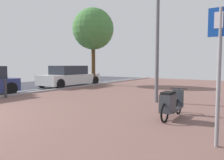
{
  "coord_description": "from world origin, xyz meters",
  "views": [
    {
      "loc": [
        7.08,
        -1.94,
        1.48
      ],
      "look_at": [
        3.52,
        3.48,
        1.01
      ],
      "focal_mm": 34.01,
      "sensor_mm": 36.0,
      "label": 1
    }
  ],
  "objects_px": {
    "parked_car_far": "(70,77)",
    "parking_sign": "(219,62)",
    "scooter_near": "(171,104)",
    "bollard_far": "(5,88)",
    "street_tree": "(93,29)",
    "lamp_post": "(158,25)"
  },
  "relations": [
    {
      "from": "parked_car_far",
      "to": "parking_sign",
      "type": "xyz_separation_m",
      "value": [
        10.01,
        -6.52,
        0.87
      ]
    },
    {
      "from": "scooter_near",
      "to": "bollard_far",
      "type": "distance_m",
      "value": 7.34
    },
    {
      "from": "street_tree",
      "to": "bollard_far",
      "type": "bearing_deg",
      "value": -85.45
    },
    {
      "from": "parked_car_far",
      "to": "lamp_post",
      "type": "bearing_deg",
      "value": -20.49
    },
    {
      "from": "parked_car_far",
      "to": "street_tree",
      "type": "height_order",
      "value": "street_tree"
    },
    {
      "from": "lamp_post",
      "to": "street_tree",
      "type": "xyz_separation_m",
      "value": [
        -6.61,
        4.39,
        1.05
      ]
    },
    {
      "from": "lamp_post",
      "to": "street_tree",
      "type": "bearing_deg",
      "value": 146.41
    },
    {
      "from": "scooter_near",
      "to": "parking_sign",
      "type": "xyz_separation_m",
      "value": [
        1.33,
        -1.53,
        1.12
      ]
    },
    {
      "from": "scooter_near",
      "to": "bollard_far",
      "type": "bearing_deg",
      "value": -176.68
    },
    {
      "from": "parked_car_far",
      "to": "street_tree",
      "type": "xyz_separation_m",
      "value": [
        0.79,
        1.62,
        3.39
      ]
    },
    {
      "from": "scooter_near",
      "to": "street_tree",
      "type": "height_order",
      "value": "street_tree"
    },
    {
      "from": "street_tree",
      "to": "bollard_far",
      "type": "distance_m",
      "value": 7.94
    },
    {
      "from": "parking_sign",
      "to": "lamp_post",
      "type": "xyz_separation_m",
      "value": [
        -2.61,
        3.76,
        1.46
      ]
    },
    {
      "from": "bollard_far",
      "to": "lamp_post",
      "type": "bearing_deg",
      "value": 23.68
    },
    {
      "from": "parked_car_far",
      "to": "bollard_far",
      "type": "bearing_deg",
      "value": -75.98
    },
    {
      "from": "street_tree",
      "to": "bollard_far",
      "type": "height_order",
      "value": "street_tree"
    },
    {
      "from": "parked_car_far",
      "to": "lamp_post",
      "type": "height_order",
      "value": "lamp_post"
    },
    {
      "from": "parked_car_far",
      "to": "street_tree",
      "type": "relative_size",
      "value": 0.81
    },
    {
      "from": "lamp_post",
      "to": "street_tree",
      "type": "height_order",
      "value": "street_tree"
    },
    {
      "from": "parking_sign",
      "to": "street_tree",
      "type": "distance_m",
      "value": 12.56
    },
    {
      "from": "parking_sign",
      "to": "lamp_post",
      "type": "distance_m",
      "value": 4.8
    },
    {
      "from": "parked_car_far",
      "to": "street_tree",
      "type": "distance_m",
      "value": 3.84
    }
  ]
}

